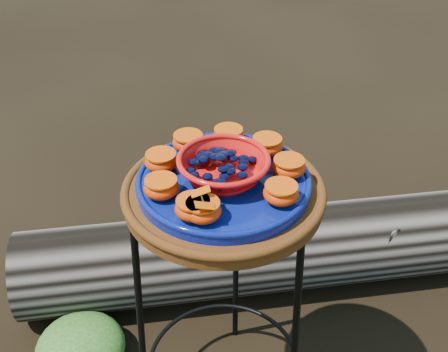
% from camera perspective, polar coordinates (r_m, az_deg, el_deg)
% --- Properties ---
extents(plant_stand, '(0.44, 0.44, 0.70)m').
position_cam_1_polar(plant_stand, '(1.43, -0.04, -13.67)').
color(plant_stand, black).
rests_on(plant_stand, ground).
extents(terracotta_saucer, '(0.42, 0.42, 0.03)m').
position_cam_1_polar(terracotta_saucer, '(1.17, -0.05, -1.85)').
color(terracotta_saucer, '#3D1D09').
rests_on(terracotta_saucer, plant_stand).
extents(cobalt_plate, '(0.36, 0.36, 0.02)m').
position_cam_1_polar(cobalt_plate, '(1.16, -0.05, -0.72)').
color(cobalt_plate, '#050941').
rests_on(cobalt_plate, terracotta_saucer).
extents(red_bowl, '(0.18, 0.18, 0.05)m').
position_cam_1_polar(red_bowl, '(1.14, -0.05, 0.78)').
color(red_bowl, red).
rests_on(red_bowl, cobalt_plate).
extents(glass_gems, '(0.14, 0.14, 0.02)m').
position_cam_1_polar(glass_gems, '(1.11, -0.05, 2.34)').
color(glass_gems, black).
rests_on(glass_gems, red_bowl).
extents(orange_half_0, '(0.07, 0.07, 0.04)m').
position_cam_1_polar(orange_half_0, '(1.04, -2.16, -3.52)').
color(orange_half_0, '#C03300').
rests_on(orange_half_0, cobalt_plate).
extents(orange_half_1, '(0.07, 0.07, 0.04)m').
position_cam_1_polar(orange_half_1, '(1.08, 5.80, -1.77)').
color(orange_half_1, '#C03300').
rests_on(orange_half_1, cobalt_plate).
extents(orange_half_2, '(0.07, 0.07, 0.04)m').
position_cam_1_polar(orange_half_2, '(1.16, 6.59, 0.90)').
color(orange_half_2, '#C03300').
rests_on(orange_half_2, cobalt_plate).
extents(orange_half_3, '(0.07, 0.07, 0.04)m').
position_cam_1_polar(orange_half_3, '(1.22, 4.39, 3.10)').
color(orange_half_3, '#C03300').
rests_on(orange_half_3, cobalt_plate).
extents(orange_half_4, '(0.07, 0.07, 0.04)m').
position_cam_1_polar(orange_half_4, '(1.25, 0.46, 4.05)').
color(orange_half_4, '#C03300').
rests_on(orange_half_4, cobalt_plate).
extents(orange_half_5, '(0.07, 0.07, 0.04)m').
position_cam_1_polar(orange_half_5, '(1.23, -3.66, 3.46)').
color(orange_half_5, '#C03300').
rests_on(orange_half_5, cobalt_plate).
extents(orange_half_6, '(0.07, 0.07, 0.04)m').
position_cam_1_polar(orange_half_6, '(1.17, -6.40, 1.49)').
color(orange_half_6, '#C03300').
rests_on(orange_half_6, cobalt_plate).
extents(orange_half_7, '(0.07, 0.07, 0.04)m').
position_cam_1_polar(orange_half_7, '(1.10, -6.39, -1.17)').
color(orange_half_7, '#C03300').
rests_on(orange_half_7, cobalt_plate).
extents(orange_half_8, '(0.07, 0.07, 0.04)m').
position_cam_1_polar(orange_half_8, '(1.04, -3.14, -3.29)').
color(orange_half_8, '#C03300').
rests_on(orange_half_8, cobalt_plate).
extents(butterfly, '(0.09, 0.07, 0.01)m').
position_cam_1_polar(butterfly, '(1.02, -2.19, -2.39)').
color(butterfly, '#D24D02').
rests_on(butterfly, orange_half_0).
extents(driftwood_log, '(1.56, 0.85, 0.28)m').
position_cam_1_polar(driftwood_log, '(1.88, 2.89, -7.68)').
color(driftwood_log, black).
rests_on(driftwood_log, ground).
extents(foliage_left, '(0.26, 0.26, 0.13)m').
position_cam_1_polar(foliage_left, '(1.77, -14.39, -16.45)').
color(foliage_left, '#19410E').
rests_on(foliage_left, ground).
extents(foliage_back, '(0.30, 0.30, 0.15)m').
position_cam_1_polar(foliage_back, '(1.98, -3.49, -7.77)').
color(foliage_back, '#19410E').
rests_on(foliage_back, ground).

